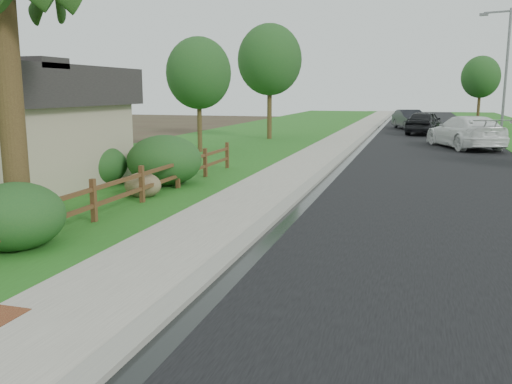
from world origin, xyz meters
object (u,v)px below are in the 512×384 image
(ranch_fence, at_px, (120,190))
(dark_car_mid, at_px, (424,122))
(white_suv, at_px, (465,132))
(streetlight, at_px, (504,68))

(ranch_fence, height_order, dark_car_mid, dark_car_mid)
(dark_car_mid, bearing_deg, white_suv, 114.00)
(white_suv, relative_size, streetlight, 0.78)
(white_suv, height_order, dark_car_mid, white_suv)
(ranch_fence, height_order, streetlight, streetlight)
(dark_car_mid, distance_m, streetlight, 7.90)
(ranch_fence, distance_m, streetlight, 26.94)
(ranch_fence, height_order, white_suv, white_suv)
(white_suv, bearing_deg, dark_car_mid, -97.56)
(dark_car_mid, height_order, streetlight, streetlight)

